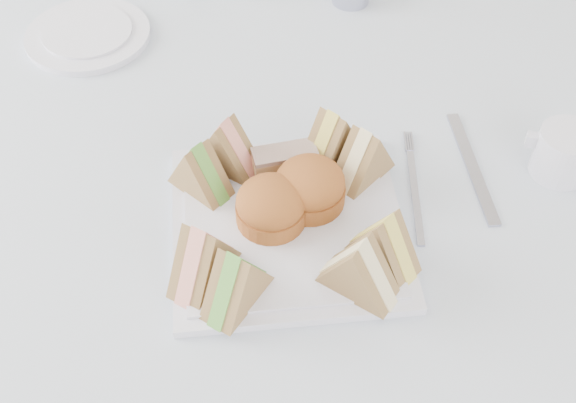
# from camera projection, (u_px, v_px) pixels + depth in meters

# --- Properties ---
(table) EXTENTS (0.90, 0.90, 0.74)m
(table) POSITION_uv_depth(u_px,v_px,m) (251.00, 326.00, 1.21)
(table) COLOR brown
(table) RESTS_ON floor
(tablecloth) EXTENTS (1.02, 1.02, 0.01)m
(tablecloth) POSITION_uv_depth(u_px,v_px,m) (240.00, 174.00, 0.93)
(tablecloth) COLOR silver
(tablecloth) RESTS_ON table
(serving_plate) EXTENTS (0.33, 0.33, 0.01)m
(serving_plate) POSITION_uv_depth(u_px,v_px,m) (288.00, 226.00, 0.86)
(serving_plate) COLOR silver
(serving_plate) RESTS_ON tablecloth
(sandwich_fl_a) EXTENTS (0.07, 0.10, 0.08)m
(sandwich_fl_a) POSITION_uv_depth(u_px,v_px,m) (202.00, 253.00, 0.77)
(sandwich_fl_a) COLOR #85604A
(sandwich_fl_a) RESTS_ON serving_plate
(sandwich_fl_b) EXTENTS (0.08, 0.10, 0.08)m
(sandwich_fl_b) POSITION_uv_depth(u_px,v_px,m) (236.00, 277.00, 0.76)
(sandwich_fl_b) COLOR #85604A
(sandwich_fl_b) RESTS_ON serving_plate
(sandwich_fr_a) EXTENTS (0.09, 0.08, 0.08)m
(sandwich_fr_a) POSITION_uv_depth(u_px,v_px,m) (385.00, 239.00, 0.79)
(sandwich_fr_a) COLOR #85604A
(sandwich_fr_a) RESTS_ON serving_plate
(sandwich_fr_b) EXTENTS (0.10, 0.08, 0.08)m
(sandwich_fr_b) POSITION_uv_depth(u_px,v_px,m) (360.00, 266.00, 0.76)
(sandwich_fr_b) COLOR #85604A
(sandwich_fr_b) RESTS_ON serving_plate
(sandwich_bl_a) EXTENTS (0.09, 0.08, 0.07)m
(sandwich_bl_a) POSITION_uv_depth(u_px,v_px,m) (199.00, 168.00, 0.86)
(sandwich_bl_a) COLOR #85604A
(sandwich_bl_a) RESTS_ON serving_plate
(sandwich_bl_b) EXTENTS (0.10, 0.07, 0.08)m
(sandwich_bl_b) POSITION_uv_depth(u_px,v_px,m) (226.00, 144.00, 0.89)
(sandwich_bl_b) COLOR #85604A
(sandwich_bl_b) RESTS_ON serving_plate
(sandwich_br_a) EXTENTS (0.08, 0.09, 0.08)m
(sandwich_br_a) POSITION_uv_depth(u_px,v_px,m) (364.00, 154.00, 0.88)
(sandwich_br_a) COLOR #85604A
(sandwich_br_a) RESTS_ON serving_plate
(sandwich_br_b) EXTENTS (0.08, 0.10, 0.08)m
(sandwich_br_b) POSITION_uv_depth(u_px,v_px,m) (332.00, 136.00, 0.89)
(sandwich_br_b) COLOR #85604A
(sandwich_br_b) RESTS_ON serving_plate
(scone_left) EXTENTS (0.11, 0.11, 0.06)m
(scone_left) POSITION_uv_depth(u_px,v_px,m) (271.00, 205.00, 0.83)
(scone_left) COLOR #A16331
(scone_left) RESTS_ON serving_plate
(scone_right) EXTENTS (0.12, 0.12, 0.06)m
(scone_right) POSITION_uv_depth(u_px,v_px,m) (310.00, 186.00, 0.85)
(scone_right) COLOR #A16331
(scone_right) RESTS_ON serving_plate
(pastry_slice) EXTENTS (0.09, 0.06, 0.04)m
(pastry_slice) POSITION_uv_depth(u_px,v_px,m) (285.00, 161.00, 0.89)
(pastry_slice) COLOR tan
(pastry_slice) RESTS_ON serving_plate
(side_plate) EXTENTS (0.23, 0.23, 0.01)m
(side_plate) POSITION_uv_depth(u_px,v_px,m) (88.00, 35.00, 1.11)
(side_plate) COLOR silver
(side_plate) RESTS_ON tablecloth
(knife) EXTENTS (0.06, 0.20, 0.00)m
(knife) POSITION_uv_depth(u_px,v_px,m) (472.00, 167.00, 0.93)
(knife) COLOR #A9A8C0
(knife) RESTS_ON tablecloth
(fork) EXTENTS (0.02, 0.16, 0.00)m
(fork) POSITION_uv_depth(u_px,v_px,m) (415.00, 196.00, 0.90)
(fork) COLOR #A9A8C0
(fork) RESTS_ON tablecloth
(creamer_jug) EXTENTS (0.08, 0.08, 0.06)m
(creamer_jug) POSITION_uv_depth(u_px,v_px,m) (564.00, 153.00, 0.90)
(creamer_jug) COLOR silver
(creamer_jug) RESTS_ON tablecloth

